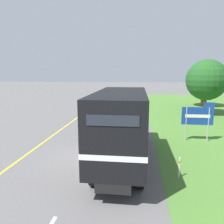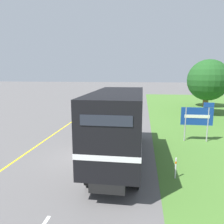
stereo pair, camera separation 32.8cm
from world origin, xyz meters
TOP-DOWN VIEW (x-y plane):
  - ground_plane at (0.00, 0.00)m, footprint 200.00×200.00m
  - edge_line_yellow at (-3.70, 10.53)m, footprint 0.12×53.36m
  - centre_dash_near at (0.00, 0.23)m, footprint 0.12×2.60m
  - centre_dash_mid_a at (0.00, 6.83)m, footprint 0.12×2.60m
  - centre_dash_mid_b at (0.00, 13.43)m, footprint 0.12×2.60m
  - centre_dash_far at (0.00, 20.03)m, footprint 0.12×2.60m
  - centre_dash_farthest at (0.00, 26.63)m, footprint 0.12×2.60m
  - horse_trailer_truck at (1.78, -0.32)m, footprint 2.32×8.78m
  - lead_car_white at (-1.68, 15.28)m, footprint 1.80×4.27m
  - highway_sign at (6.64, 3.89)m, footprint 2.09×0.09m
  - roadside_tree_mid at (9.97, 13.97)m, footprint 4.44×4.44m
  - roadside_tree_far at (11.42, 20.27)m, footprint 4.44×4.44m
  - delineator_post at (4.45, -1.81)m, footprint 0.08×0.08m

SIDE VIEW (x-z plane):
  - ground_plane at x=0.00m, z-range 0.00..0.00m
  - edge_line_yellow at x=-3.70m, z-range 0.00..0.01m
  - centre_dash_near at x=0.00m, z-range 0.00..0.01m
  - centre_dash_mid_a at x=0.00m, z-range 0.00..0.01m
  - centre_dash_mid_b at x=0.00m, z-range 0.00..0.01m
  - centre_dash_far at x=0.00m, z-range 0.00..0.01m
  - centre_dash_farthest at x=0.00m, z-range 0.00..0.01m
  - delineator_post at x=4.45m, z-range 0.03..0.98m
  - lead_car_white at x=-1.68m, z-range 0.00..2.01m
  - highway_sign at x=6.64m, z-range 0.34..3.01m
  - horse_trailer_truck at x=1.78m, z-range 0.20..3.95m
  - roadside_tree_far at x=11.42m, z-range 0.68..6.51m
  - roadside_tree_mid at x=9.97m, z-range 0.80..6.87m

